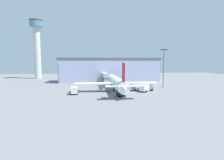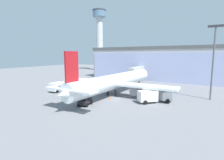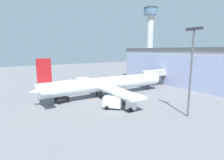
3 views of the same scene
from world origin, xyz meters
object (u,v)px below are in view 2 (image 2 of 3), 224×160
object	(u,v)px
baggage_cart	(148,96)
safety_cone_wingtip	(76,87)
fuel_truck	(153,96)
airplane	(116,81)
jet_bridge	(137,71)
apron_light_mast	(214,56)
control_tower	(100,34)
pushback_tug	(85,101)
catering_truck	(60,86)
safety_cone_nose	(110,98)

from	to	relation	value
baggage_cart	safety_cone_wingtip	bearing A→B (deg)	-7.42
fuel_truck	airplane	bearing A→B (deg)	120.16
jet_bridge	airplane	distance (m)	22.37
apron_light_mast	safety_cone_wingtip	world-z (taller)	apron_light_mast
jet_bridge	apron_light_mast	size ratio (longest dim) A/B	0.75
apron_light_mast	fuel_truck	world-z (taller)	apron_light_mast
jet_bridge	control_tower	size ratio (longest dim) A/B	0.31
apron_light_mast	jet_bridge	bearing A→B (deg)	145.32
jet_bridge	airplane	world-z (taller)	airplane
airplane	safety_cone_wingtip	world-z (taller)	airplane
control_tower	apron_light_mast	bearing A→B (deg)	-40.40
baggage_cart	pushback_tug	distance (m)	15.89
airplane	jet_bridge	bearing A→B (deg)	8.58
apron_light_mast	fuel_truck	xyz separation A→B (m)	(-10.98, -8.86, -8.69)
jet_bridge	catering_truck	distance (m)	29.79
control_tower	fuel_truck	distance (m)	89.48
catering_truck	safety_cone_wingtip	bearing A→B (deg)	-13.26
control_tower	safety_cone_nose	distance (m)	85.70
apron_light_mast	pushback_tug	size ratio (longest dim) A/B	4.85
apron_light_mast	baggage_cart	size ratio (longest dim) A/B	5.78
apron_light_mast	airplane	distance (m)	23.63
control_tower	safety_cone_nose	xyz separation A→B (m)	(46.35, -67.86, -24.33)
catering_truck	safety_cone_nose	world-z (taller)	catering_truck
apron_light_mast	safety_cone_nose	distance (m)	25.32
jet_bridge	catering_truck	bearing A→B (deg)	151.57
catering_truck	fuel_truck	xyz separation A→B (m)	(26.97, 0.63, 0.00)
airplane	fuel_truck	size ratio (longest dim) A/B	5.83
catering_truck	safety_cone_nose	xyz separation A→B (m)	(17.33, -1.38, -1.19)
jet_bridge	pushback_tug	size ratio (longest dim) A/B	3.62
control_tower	fuel_truck	xyz separation A→B (m)	(55.99, -65.85, -23.13)
fuel_truck	catering_truck	bearing A→B (deg)	139.01
safety_cone_wingtip	apron_light_mast	bearing A→B (deg)	6.14
fuel_truck	pushback_tug	world-z (taller)	fuel_truck
jet_bridge	apron_light_mast	distance (m)	30.15
control_tower	catering_truck	bearing A→B (deg)	-66.42
apron_light_mast	airplane	xyz separation A→B (m)	(-22.01, -5.38, -6.72)
control_tower	safety_cone_wingtip	size ratio (longest dim) A/B	73.26
airplane	safety_cone_nose	size ratio (longest dim) A/B	72.91
airplane	baggage_cart	size ratio (longest dim) A/B	13.70
baggage_cart	safety_cone_nose	xyz separation A→B (m)	(-7.30, -5.87, -0.23)
safety_cone_wingtip	airplane	bearing A→B (deg)	-5.46
fuel_truck	control_tower	bearing A→B (deg)	88.04
control_tower	apron_light_mast	distance (m)	89.11
control_tower	fuel_truck	size ratio (longest dim) A/B	5.86
control_tower	airplane	size ratio (longest dim) A/B	1.00
airplane	catering_truck	xyz separation A→B (m)	(-15.94, -4.11, -1.97)
pushback_tug	safety_cone_nose	size ratio (longest dim) A/B	6.34
jet_bridge	fuel_truck	size ratio (longest dim) A/B	1.84
jet_bridge	safety_cone_wingtip	xyz separation A→B (m)	(-12.50, -20.81, -4.15)
safety_cone_nose	airplane	bearing A→B (deg)	104.17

